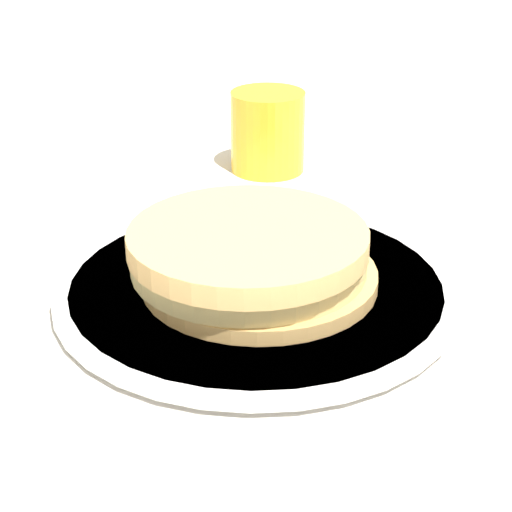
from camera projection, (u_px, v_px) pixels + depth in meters
name	position (u px, v px, depth m)	size (l,w,h in m)	color
ground_plane	(228.00, 294.00, 0.62)	(4.00, 4.00, 0.00)	silver
plate	(256.00, 289.00, 0.61)	(0.29, 0.29, 0.01)	white
pancake_stack	(251.00, 256.00, 0.60)	(0.18, 0.17, 0.04)	tan
juice_glass	(268.00, 132.00, 0.83)	(0.07, 0.07, 0.08)	yellow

